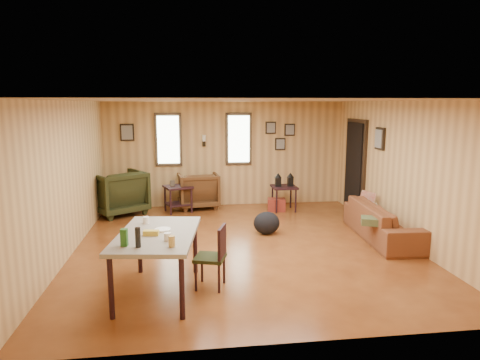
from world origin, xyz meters
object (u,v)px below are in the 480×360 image
at_px(recliner_green, 118,190).
at_px(recliner_brown, 198,188).
at_px(dining_table, 157,239).
at_px(sofa, 386,216).
at_px(side_table, 284,185).
at_px(end_table, 178,194).

bearing_deg(recliner_green, recliner_brown, 158.44).
distance_m(recliner_green, dining_table, 4.24).
distance_m(recliner_brown, dining_table, 4.51).
relative_size(sofa, recliner_green, 2.04).
distance_m(recliner_brown, side_table, 1.96).
height_order(sofa, recliner_green, recliner_green).
height_order(sofa, side_table, side_table).
distance_m(sofa, recliner_green, 5.45).
bearing_deg(recliner_green, side_table, 143.93).
relative_size(recliner_brown, end_table, 1.25).
xyz_separation_m(end_table, side_table, (2.33, -0.17, 0.18)).
bearing_deg(dining_table, side_table, 64.97).
xyz_separation_m(recliner_green, dining_table, (1.08, -4.09, 0.20)).
distance_m(recliner_brown, end_table, 0.57).
height_order(sofa, recliner_brown, recliner_brown).
height_order(recliner_brown, dining_table, dining_table).
relative_size(recliner_green, dining_table, 0.63).
bearing_deg(sofa, end_table, 60.28).
bearing_deg(dining_table, recliner_green, 112.35).
height_order(end_table, dining_table, dining_table).
distance_m(end_table, dining_table, 4.13).
relative_size(recliner_brown, dining_table, 0.54).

